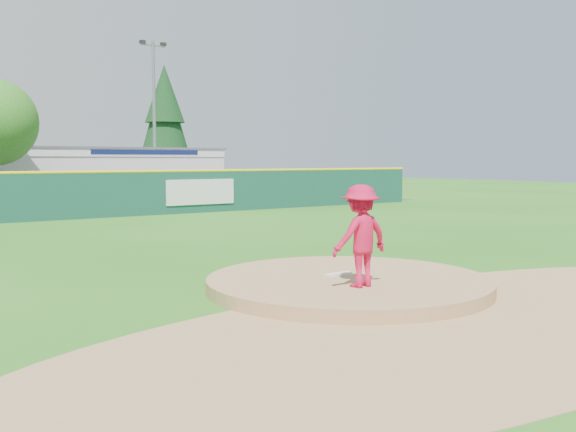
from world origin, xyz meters
TOP-DOWN VIEW (x-y plane):
  - ground at (0.00, 0.00)m, footprint 120.00×120.00m
  - pitchers_mound at (0.00, 0.00)m, footprint 5.50×5.50m
  - pitching_rubber at (0.00, 0.30)m, footprint 0.60×0.15m
  - infield_dirt_arc at (0.00, -3.00)m, footprint 15.40×15.40m
  - parking_lot at (0.00, 27.00)m, footprint 44.00×16.00m
  - pitcher at (-0.43, -0.82)m, footprint 1.19×0.68m
  - van at (1.80, 23.88)m, footprint 6.14×4.17m
  - pool_building_grp at (6.00, 31.99)m, footprint 15.20×8.20m
  - fence_banners at (-0.28, 17.92)m, footprint 16.87×0.04m
  - outfield_fence at (0.00, 18.00)m, footprint 40.00×0.14m
  - conifer_tree at (13.00, 36.00)m, footprint 4.40×4.40m
  - light_pole_right at (9.00, 29.00)m, footprint 1.75×0.25m

SIDE VIEW (x-z plane):
  - ground at x=0.00m, z-range 0.00..0.00m
  - pitchers_mound at x=0.00m, z-range -0.25..0.25m
  - infield_dirt_arc at x=0.00m, z-range 0.00..0.01m
  - parking_lot at x=0.00m, z-range 0.00..0.02m
  - pitching_rubber at x=0.00m, z-range 0.25..0.29m
  - van at x=1.80m, z-range 0.02..1.58m
  - fence_banners at x=-0.28m, z-range 0.40..1.60m
  - outfield_fence at x=0.00m, z-range 0.05..2.12m
  - pitcher at x=-0.43m, z-range 0.25..2.08m
  - pool_building_grp at x=6.00m, z-range 0.01..3.32m
  - conifer_tree at x=13.00m, z-range 0.79..10.29m
  - light_pole_right at x=9.00m, z-range 0.54..10.54m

